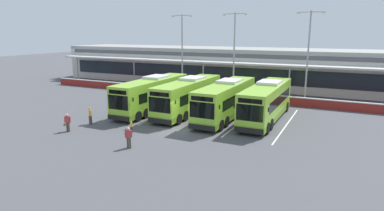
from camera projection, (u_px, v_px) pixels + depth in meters
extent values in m
plane|color=#4C4C51|center=(179.00, 130.00, 29.34)|extent=(200.00, 200.00, 0.00)
cube|color=beige|center=(258.00, 69.00, 52.46)|extent=(70.00, 10.00, 5.50)
cube|color=#19232D|center=(249.00, 76.00, 48.15)|extent=(66.00, 0.08, 2.20)
cube|color=#4C4C51|center=(250.00, 56.00, 47.51)|extent=(68.00, 0.08, 0.60)
cube|color=beige|center=(247.00, 63.00, 46.43)|extent=(67.00, 3.00, 0.24)
cube|color=gray|center=(259.00, 50.00, 51.80)|extent=(70.00, 10.00, 0.50)
cylinder|color=#999999|center=(78.00, 69.00, 58.98)|extent=(0.20, 0.20, 4.20)
cylinder|color=#999999|center=(134.00, 72.00, 53.72)|extent=(0.20, 0.20, 4.20)
cylinder|color=#999999|center=(203.00, 77.00, 48.47)|extent=(0.20, 0.20, 4.20)
cylinder|color=#999999|center=(289.00, 82.00, 43.21)|extent=(0.20, 0.20, 4.20)
cube|color=maroon|center=(232.00, 96.00, 41.97)|extent=(60.00, 0.36, 1.00)
cube|color=#B2B2B2|center=(232.00, 92.00, 41.85)|extent=(60.00, 0.40, 0.10)
cube|color=#8CC633|center=(152.00, 94.00, 36.15)|extent=(2.56, 12.00, 3.19)
cube|color=olive|center=(153.00, 105.00, 36.44)|extent=(2.58, 12.02, 0.56)
cube|color=black|center=(154.00, 91.00, 36.45)|extent=(2.59, 9.60, 0.96)
cube|color=black|center=(118.00, 103.00, 30.89)|extent=(2.31, 0.10, 1.40)
cube|color=black|center=(118.00, 92.00, 30.66)|extent=(2.05, 0.08, 0.40)
cube|color=silver|center=(157.00, 77.00, 36.65)|extent=(2.05, 2.80, 0.28)
cube|color=black|center=(118.00, 118.00, 31.12)|extent=(2.45, 0.16, 0.44)
cube|color=black|center=(133.00, 100.00, 30.50)|extent=(0.08, 0.12, 0.36)
cube|color=black|center=(108.00, 97.00, 31.74)|extent=(0.08, 0.12, 0.36)
cylinder|color=black|center=(181.00, 99.00, 39.99)|extent=(0.32, 1.04, 1.04)
cylinder|color=black|center=(164.00, 98.00, 41.00)|extent=(0.32, 1.04, 1.04)
cylinder|color=black|center=(146.00, 113.00, 33.13)|extent=(0.32, 1.04, 1.04)
cylinder|color=black|center=(126.00, 111.00, 34.15)|extent=(0.32, 1.04, 1.04)
cylinder|color=black|center=(138.00, 116.00, 31.90)|extent=(0.32, 1.04, 1.04)
cylinder|color=black|center=(118.00, 114.00, 32.92)|extent=(0.32, 1.04, 1.04)
cube|color=#8CC633|center=(189.00, 95.00, 35.10)|extent=(2.56, 12.00, 3.19)
cube|color=olive|center=(189.00, 107.00, 35.39)|extent=(2.58, 12.02, 0.56)
cube|color=black|center=(190.00, 93.00, 35.40)|extent=(2.59, 9.60, 0.96)
cube|color=black|center=(160.00, 105.00, 29.84)|extent=(2.31, 0.10, 1.40)
cube|color=black|center=(159.00, 94.00, 29.61)|extent=(2.05, 0.08, 0.40)
cube|color=silver|center=(193.00, 78.00, 35.60)|extent=(2.05, 2.80, 0.28)
cube|color=black|center=(159.00, 121.00, 30.07)|extent=(2.45, 0.16, 0.44)
cube|color=black|center=(175.00, 102.00, 29.45)|extent=(0.08, 0.12, 0.36)
cube|color=black|center=(148.00, 99.00, 30.69)|extent=(0.08, 0.12, 0.36)
cylinder|color=black|center=(215.00, 101.00, 38.94)|extent=(0.32, 1.04, 1.04)
cylinder|color=black|center=(197.00, 99.00, 39.95)|extent=(0.32, 1.04, 1.04)
cylinder|color=black|center=(185.00, 116.00, 32.09)|extent=(0.32, 1.04, 1.04)
cylinder|color=black|center=(164.00, 113.00, 33.10)|extent=(0.32, 1.04, 1.04)
cylinder|color=black|center=(178.00, 119.00, 30.86)|extent=(0.32, 1.04, 1.04)
cylinder|color=black|center=(157.00, 116.00, 31.87)|extent=(0.32, 1.04, 1.04)
cube|color=#8CC633|center=(226.00, 99.00, 33.10)|extent=(2.56, 12.00, 3.19)
cube|color=olive|center=(226.00, 112.00, 33.39)|extent=(2.58, 12.02, 0.56)
cube|color=black|center=(227.00, 96.00, 33.40)|extent=(2.59, 9.60, 0.96)
cube|color=black|center=(202.00, 110.00, 27.84)|extent=(2.31, 0.10, 1.40)
cube|color=black|center=(202.00, 99.00, 27.61)|extent=(2.05, 0.08, 0.40)
cube|color=silver|center=(230.00, 81.00, 33.60)|extent=(2.05, 2.80, 0.28)
cube|color=black|center=(201.00, 127.00, 28.07)|extent=(2.45, 0.16, 0.44)
cube|color=black|center=(220.00, 107.00, 27.45)|extent=(0.08, 0.12, 0.36)
cube|color=black|center=(189.00, 104.00, 28.69)|extent=(0.08, 0.12, 0.36)
cylinder|color=black|center=(250.00, 105.00, 36.94)|extent=(0.32, 1.04, 1.04)
cylinder|color=black|center=(230.00, 103.00, 37.95)|extent=(0.32, 1.04, 1.04)
cylinder|color=black|center=(226.00, 121.00, 30.08)|extent=(0.32, 1.04, 1.04)
cylinder|color=black|center=(202.00, 119.00, 31.10)|extent=(0.32, 1.04, 1.04)
cylinder|color=black|center=(221.00, 125.00, 28.85)|extent=(0.32, 1.04, 1.04)
cylinder|color=black|center=(196.00, 122.00, 29.87)|extent=(0.32, 1.04, 1.04)
cube|color=#8CC633|center=(266.00, 101.00, 32.20)|extent=(2.56, 12.00, 3.19)
cube|color=olive|center=(266.00, 114.00, 32.49)|extent=(2.58, 12.02, 0.56)
cube|color=black|center=(268.00, 98.00, 32.50)|extent=(2.59, 9.60, 0.96)
cube|color=black|center=(250.00, 113.00, 26.94)|extent=(2.31, 0.10, 1.40)
cube|color=black|center=(250.00, 101.00, 26.71)|extent=(2.05, 0.08, 0.40)
cube|color=silver|center=(270.00, 82.00, 32.70)|extent=(2.05, 2.80, 0.28)
cube|color=black|center=(249.00, 131.00, 27.17)|extent=(2.45, 0.16, 0.44)
cube|color=black|center=(268.00, 110.00, 26.55)|extent=(0.08, 0.12, 0.36)
cube|color=black|center=(234.00, 106.00, 27.79)|extent=(0.08, 0.12, 0.36)
cylinder|color=black|center=(286.00, 107.00, 36.03)|extent=(0.32, 1.04, 1.04)
cylinder|color=black|center=(265.00, 105.00, 37.05)|extent=(0.32, 1.04, 1.04)
cylinder|color=black|center=(271.00, 124.00, 29.18)|extent=(0.32, 1.04, 1.04)
cylinder|color=black|center=(245.00, 121.00, 30.20)|extent=(0.32, 1.04, 1.04)
cylinder|color=black|center=(267.00, 128.00, 27.95)|extent=(0.32, 1.04, 1.04)
cylinder|color=black|center=(240.00, 125.00, 28.97)|extent=(0.32, 1.04, 1.04)
cube|color=silver|center=(140.00, 107.00, 38.17)|extent=(0.14, 13.00, 0.01)
cube|color=silver|center=(171.00, 111.00, 36.39)|extent=(0.14, 13.00, 0.01)
cube|color=silver|center=(206.00, 115.00, 34.61)|extent=(0.14, 13.00, 0.01)
cube|color=silver|center=(244.00, 119.00, 32.83)|extent=(0.14, 13.00, 0.01)
cube|color=silver|center=(287.00, 124.00, 31.05)|extent=(0.14, 13.00, 0.01)
cube|color=#4C4238|center=(67.00, 127.00, 28.76)|extent=(0.22, 0.23, 0.84)
cube|color=#4C4238|center=(69.00, 127.00, 28.66)|extent=(0.22, 0.23, 0.84)
cube|color=#B23838|center=(67.00, 119.00, 28.56)|extent=(0.40, 0.37, 0.56)
cube|color=#B23838|center=(65.00, 120.00, 28.53)|extent=(0.13, 0.13, 0.54)
cube|color=#B23838|center=(70.00, 119.00, 28.59)|extent=(0.13, 0.13, 0.54)
sphere|color=#DBB293|center=(67.00, 115.00, 28.47)|extent=(0.22, 0.22, 0.22)
cube|color=olive|center=(65.00, 125.00, 28.64)|extent=(0.25, 0.30, 0.22)
cylinder|color=olive|center=(64.00, 123.00, 28.60)|extent=(0.02, 0.02, 0.16)
cube|color=#4C4238|center=(91.00, 119.00, 31.14)|extent=(0.22, 0.23, 0.84)
cube|color=#4C4238|center=(90.00, 120.00, 30.95)|extent=(0.22, 0.23, 0.84)
cube|color=gold|center=(90.00, 113.00, 30.89)|extent=(0.40, 0.39, 0.56)
cube|color=gold|center=(90.00, 112.00, 31.10)|extent=(0.13, 0.13, 0.54)
cube|color=gold|center=(90.00, 113.00, 30.71)|extent=(0.13, 0.13, 0.54)
sphere|color=tan|center=(90.00, 109.00, 30.81)|extent=(0.22, 0.22, 0.22)
cube|color=#33333D|center=(132.00, 129.00, 28.55)|extent=(0.12, 0.14, 0.52)
cube|color=#33333D|center=(131.00, 130.00, 28.43)|extent=(0.12, 0.14, 0.52)
cube|color=gold|center=(131.00, 125.00, 28.39)|extent=(0.25, 0.21, 0.35)
cube|color=gold|center=(130.00, 125.00, 28.50)|extent=(0.08, 0.08, 0.33)
cube|color=gold|center=(132.00, 125.00, 28.29)|extent=(0.08, 0.08, 0.33)
sphere|color=tan|center=(131.00, 122.00, 28.34)|extent=(0.14, 0.14, 0.14)
cube|color=#4C4238|center=(128.00, 143.00, 24.64)|extent=(0.22, 0.23, 0.84)
cube|color=#4C4238|center=(130.00, 143.00, 24.58)|extent=(0.22, 0.23, 0.84)
cube|color=#B23838|center=(128.00, 134.00, 24.46)|extent=(0.40, 0.39, 0.56)
cube|color=#B23838|center=(125.00, 134.00, 24.40)|extent=(0.13, 0.13, 0.54)
cube|color=#B23838|center=(131.00, 134.00, 24.53)|extent=(0.13, 0.13, 0.54)
sphere|color=#DBB293|center=(128.00, 129.00, 24.37)|extent=(0.22, 0.22, 0.22)
cylinder|color=#9E9EA3|center=(182.00, 54.00, 47.12)|extent=(0.20, 0.20, 11.00)
cylinder|color=#9E9EA3|center=(182.00, 15.00, 45.94)|extent=(2.80, 0.10, 0.10)
cube|color=silver|center=(173.00, 16.00, 46.56)|extent=(0.44, 0.28, 0.20)
cube|color=silver|center=(191.00, 16.00, 45.37)|extent=(0.44, 0.28, 0.20)
cylinder|color=#9E9EA3|center=(234.00, 56.00, 42.77)|extent=(0.20, 0.20, 11.00)
cylinder|color=#9E9EA3|center=(235.00, 14.00, 41.60)|extent=(2.80, 0.10, 0.10)
cube|color=silver|center=(225.00, 15.00, 42.22)|extent=(0.44, 0.28, 0.20)
cube|color=silver|center=(246.00, 14.00, 41.03)|extent=(0.44, 0.28, 0.20)
cylinder|color=#9E9EA3|center=(308.00, 58.00, 39.16)|extent=(0.20, 0.20, 11.00)
cylinder|color=#9E9EA3|center=(311.00, 12.00, 37.98)|extent=(2.80, 0.10, 0.10)
cube|color=silver|center=(299.00, 13.00, 38.60)|extent=(0.44, 0.28, 0.20)
cube|color=silver|center=(324.00, 12.00, 37.41)|extent=(0.44, 0.28, 0.20)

